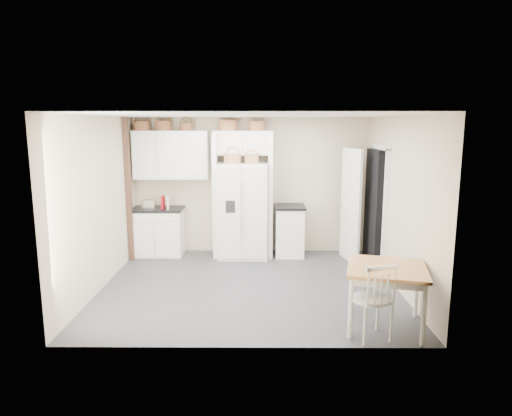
{
  "coord_description": "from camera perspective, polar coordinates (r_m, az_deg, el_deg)",
  "views": [
    {
      "loc": [
        0.15,
        -6.75,
        2.47
      ],
      "look_at": [
        0.1,
        0.4,
        1.15
      ],
      "focal_mm": 32.0,
      "sensor_mm": 36.0,
      "label": 1
    }
  ],
  "objects": [
    {
      "name": "basket_upper_a",
      "position": [
        8.85,
        -14.09,
        9.91
      ],
      "size": [
        0.3,
        0.3,
        0.17
      ],
      "primitive_type": "cylinder",
      "color": "brown",
      "rests_on": "upper_cabinet"
    },
    {
      "name": "cookbook_cream",
      "position": [
        8.66,
        -10.95,
        0.71
      ],
      "size": [
        0.06,
        0.17,
        0.25
      ],
      "primitive_type": "cube",
      "rotation": [
        0.0,
        0.0,
        0.14
      ],
      "color": "beige",
      "rests_on": "counter_left"
    },
    {
      "name": "windsor_chair",
      "position": [
        5.54,
        14.33,
        -10.93
      ],
      "size": [
        0.56,
        0.53,
        0.97
      ],
      "primitive_type": "cube",
      "rotation": [
        0.0,
        0.0,
        0.24
      ],
      "color": "white",
      "rests_on": "floor"
    },
    {
      "name": "base_cab_right",
      "position": [
        8.7,
        4.18,
        -2.94
      ],
      "size": [
        0.52,
        0.63,
        0.92
      ],
      "primitive_type": "cube",
      "color": "white",
      "rests_on": "floor"
    },
    {
      "name": "basket_fridge_a",
      "position": [
        8.3,
        -2.94,
        6.14
      ],
      "size": [
        0.31,
        0.31,
        0.16
      ],
      "primitive_type": "cylinder",
      "color": "#9A5430",
      "rests_on": "refrigerator"
    },
    {
      "name": "basket_bridge_b",
      "position": [
        8.58,
        0.09,
        10.21
      ],
      "size": [
        0.3,
        0.3,
        0.17
      ],
      "primitive_type": "cylinder",
      "color": "#9A5430",
      "rests_on": "bridge_cabinet"
    },
    {
      "name": "cookbook_red",
      "position": [
        8.68,
        -11.56,
        0.7
      ],
      "size": [
        0.05,
        0.17,
        0.25
      ],
      "primitive_type": "cube",
      "rotation": [
        0.0,
        0.0,
        -0.07
      ],
      "color": "#A00C14",
      "rests_on": "counter_left"
    },
    {
      "name": "fridge_panel_right",
      "position": [
        8.55,
        1.78,
        1.55
      ],
      "size": [
        0.08,
        0.6,
        2.3
      ],
      "primitive_type": "cube",
      "color": "white",
      "rests_on": "floor"
    },
    {
      "name": "wall_left",
      "position": [
        7.26,
        -18.94,
        0.59
      ],
      "size": [
        0.0,
        4.0,
        4.0
      ],
      "primitive_type": "plane",
      "rotation": [
        1.57,
        0.0,
        1.57
      ],
      "color": "#BFAF97",
      "rests_on": "floor"
    },
    {
      "name": "base_cab_left",
      "position": [
        8.9,
        -12.15,
        -3.02
      ],
      "size": [
        0.94,
        0.59,
        0.87
      ],
      "primitive_type": "cube",
      "color": "white",
      "rests_on": "floor"
    },
    {
      "name": "refrigerator",
      "position": [
        8.52,
        -1.64,
        -0.29
      ],
      "size": [
        0.91,
        0.74,
        1.77
      ],
      "primitive_type": "cube",
      "color": "white",
      "rests_on": "floor"
    },
    {
      "name": "wall_right",
      "position": [
        7.16,
        17.43,
        0.55
      ],
      "size": [
        0.0,
        4.0,
        4.0
      ],
      "primitive_type": "plane",
      "rotation": [
        1.57,
        0.0,
        -1.57
      ],
      "color": "#BFAF97",
      "rests_on": "floor"
    },
    {
      "name": "basket_upper_b",
      "position": [
        8.76,
        -11.52,
        10.04
      ],
      "size": [
        0.31,
        0.31,
        0.18
      ],
      "primitive_type": "cylinder",
      "color": "brown",
      "rests_on": "upper_cabinet"
    },
    {
      "name": "wall_back",
      "position": [
        8.83,
        -0.6,
        2.82
      ],
      "size": [
        4.5,
        0.0,
        4.5
      ],
      "primitive_type": "plane",
      "rotation": [
        1.57,
        0.0,
        0.0
      ],
      "color": "#BFAF97",
      "rests_on": "floor"
    },
    {
      "name": "basket_fridge_b",
      "position": [
        8.29,
        -0.56,
        6.05
      ],
      "size": [
        0.25,
        0.25,
        0.14
      ],
      "primitive_type": "cylinder",
      "color": "#9A5430",
      "rests_on": "refrigerator"
    },
    {
      "name": "bridge_cabinet",
      "position": [
        8.59,
        -1.64,
        8.13
      ],
      "size": [
        1.12,
        0.34,
        0.45
      ],
      "primitive_type": "cube",
      "color": "white",
      "rests_on": "wall_back"
    },
    {
      "name": "toaster",
      "position": [
        8.73,
        -13.2,
        0.44
      ],
      "size": [
        0.26,
        0.17,
        0.17
      ],
      "primitive_type": "cube",
      "rotation": [
        0.0,
        0.0,
        -0.14
      ],
      "color": "silver",
      "rests_on": "counter_left"
    },
    {
      "name": "counter_left",
      "position": [
        8.81,
        -12.26,
        -0.13
      ],
      "size": [
        0.98,
        0.63,
        0.04
      ],
      "primitive_type": "cube",
      "color": "black",
      "rests_on": "base_cab_left"
    },
    {
      "name": "dining_table",
      "position": [
        5.9,
        15.87,
        -10.66
      ],
      "size": [
        1.12,
        1.12,
        0.77
      ],
      "primitive_type": "cube",
      "rotation": [
        0.0,
        0.0,
        -0.23
      ],
      "color": "#A06B30",
      "rests_on": "floor"
    },
    {
      "name": "door_slab",
      "position": [
        8.38,
        11.74,
        0.28
      ],
      "size": [
        0.21,
        0.79,
        2.05
      ],
      "primitive_type": "cube",
      "rotation": [
        0.0,
        0.0,
        -1.36
      ],
      "color": "white",
      "rests_on": "floor"
    },
    {
      "name": "basket_upper_c",
      "position": [
        8.68,
        -8.69,
        10.0
      ],
      "size": [
        0.25,
        0.25,
        0.14
      ],
      "primitive_type": "cylinder",
      "color": "brown",
      "rests_on": "upper_cabinet"
    },
    {
      "name": "fridge_panel_left",
      "position": [
        8.59,
        -5.04,
        1.55
      ],
      "size": [
        0.08,
        0.6,
        2.3
      ],
      "primitive_type": "cube",
      "color": "white",
      "rests_on": "floor"
    },
    {
      "name": "basket_bridge_a",
      "position": [
        8.6,
        -3.55,
        10.26
      ],
      "size": [
        0.35,
        0.35,
        0.19
      ],
      "primitive_type": "cylinder",
      "color": "#9A5430",
      "rests_on": "bridge_cabinet"
    },
    {
      "name": "trim_post",
      "position": [
        8.51,
        -15.66,
        2.15
      ],
      "size": [
        0.09,
        0.09,
        2.6
      ],
      "primitive_type": "cube",
      "color": "#3C2819",
      "rests_on": "floor"
    },
    {
      "name": "floor",
      "position": [
        7.19,
        -0.85,
        -9.66
      ],
      "size": [
        4.5,
        4.5,
        0.0
      ],
      "primitive_type": "plane",
      "color": "#28272A",
      "rests_on": "ground"
    },
    {
      "name": "counter_right",
      "position": [
        8.6,
        4.22,
        0.18
      ],
      "size": [
        0.57,
        0.67,
        0.04
      ],
      "primitive_type": "cube",
      "color": "black",
      "rests_on": "base_cab_right"
    },
    {
      "name": "ceiling",
      "position": [
        6.75,
        -0.91,
        11.54
      ],
      "size": [
        4.5,
        4.5,
        0.0
      ],
      "primitive_type": "plane",
      "color": "white",
      "rests_on": "wall_back"
    },
    {
      "name": "doorway_void",
      "position": [
        8.13,
        14.68,
        -0.14
      ],
      "size": [
        0.18,
        0.85,
        2.05
      ],
      "primitive_type": "cube",
      "color": "black",
      "rests_on": "floor"
    },
    {
      "name": "upper_cabinet",
      "position": [
        8.75,
        -10.55,
        6.53
      ],
      "size": [
        1.4,
        0.34,
        0.9
      ],
      "primitive_type": "cube",
      "color": "white",
      "rests_on": "wall_back"
    }
  ]
}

